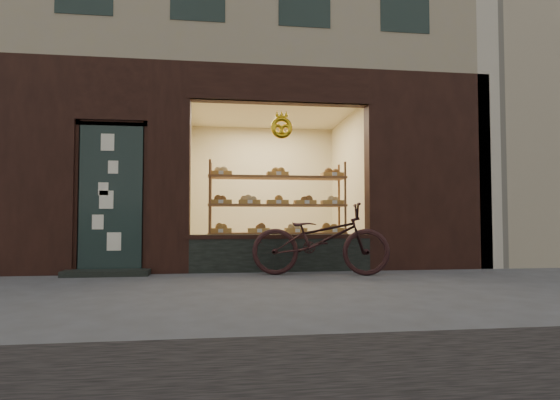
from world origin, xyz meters
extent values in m
plane|color=#464646|center=(0.00, 0.00, 0.00)|extent=(90.00, 90.00, 0.00)
cube|color=#262B28|center=(0.45, 2.12, 0.28)|extent=(2.70, 0.25, 0.55)
cube|color=#202F2E|center=(-2.00, 2.06, 1.10)|extent=(0.90, 0.04, 2.15)
cube|color=#262B28|center=(-2.00, 1.90, 0.04)|extent=(1.15, 0.35, 0.08)
torus|color=gold|center=(0.45, 2.02, 2.15)|extent=(0.33, 0.07, 0.33)
cube|color=brown|center=(0.45, 2.55, 0.05)|extent=(2.20, 0.45, 0.04)
cube|color=brown|center=(0.45, 2.55, 0.55)|extent=(2.20, 0.45, 0.03)
cube|color=brown|center=(0.45, 2.55, 1.00)|extent=(2.20, 0.45, 0.04)
cube|color=brown|center=(0.45, 2.55, 1.45)|extent=(2.20, 0.45, 0.04)
cylinder|color=brown|center=(-0.62, 2.35, 0.85)|extent=(0.04, 0.04, 1.70)
cylinder|color=brown|center=(1.52, 2.35, 0.85)|extent=(0.04, 0.04, 1.70)
cylinder|color=brown|center=(-0.62, 2.75, 0.85)|extent=(0.04, 0.04, 1.70)
cylinder|color=brown|center=(1.52, 2.75, 0.85)|extent=(0.04, 0.04, 1.70)
cube|color=#AD7C2F|center=(-0.45, 2.55, 0.60)|extent=(0.34, 0.24, 0.07)
sphere|color=#93601D|center=(-0.45, 2.55, 0.69)|extent=(0.11, 0.11, 0.11)
cube|color=silver|center=(-0.45, 2.36, 0.60)|extent=(0.07, 0.01, 0.05)
cube|color=#AD7C2F|center=(0.15, 2.55, 0.60)|extent=(0.34, 0.24, 0.07)
sphere|color=brown|center=(0.15, 2.55, 0.69)|extent=(0.11, 0.11, 0.11)
cube|color=silver|center=(0.15, 2.36, 0.60)|extent=(0.08, 0.01, 0.05)
cube|color=#AD7C2F|center=(0.75, 2.55, 0.60)|extent=(0.34, 0.24, 0.07)
sphere|color=tan|center=(0.75, 2.55, 0.69)|extent=(0.11, 0.11, 0.11)
cube|color=silver|center=(0.75, 2.36, 0.60)|extent=(0.07, 0.01, 0.05)
cube|color=#AD7C2F|center=(1.35, 2.55, 0.60)|extent=(0.34, 0.24, 0.07)
sphere|color=#93601D|center=(1.35, 2.55, 0.69)|extent=(0.11, 0.11, 0.11)
cube|color=silver|center=(1.35, 2.36, 0.60)|extent=(0.08, 0.01, 0.05)
cube|color=#AD7C2F|center=(-0.45, 2.55, 1.05)|extent=(0.34, 0.24, 0.07)
sphere|color=brown|center=(-0.45, 2.55, 1.14)|extent=(0.11, 0.11, 0.11)
cube|color=silver|center=(-0.45, 2.36, 1.05)|extent=(0.07, 0.01, 0.06)
cube|color=#AD7C2F|center=(0.00, 2.55, 1.05)|extent=(0.34, 0.24, 0.07)
sphere|color=tan|center=(0.00, 2.55, 1.14)|extent=(0.11, 0.11, 0.11)
cube|color=silver|center=(0.00, 2.36, 1.05)|extent=(0.07, 0.01, 0.06)
cube|color=#AD7C2F|center=(0.45, 2.55, 1.05)|extent=(0.34, 0.24, 0.07)
sphere|color=#93601D|center=(0.45, 2.55, 1.14)|extent=(0.11, 0.11, 0.11)
cube|color=silver|center=(0.45, 2.36, 1.05)|extent=(0.07, 0.01, 0.06)
cube|color=#AD7C2F|center=(0.90, 2.55, 1.05)|extent=(0.34, 0.24, 0.07)
sphere|color=brown|center=(0.90, 2.55, 1.14)|extent=(0.11, 0.11, 0.11)
cube|color=silver|center=(0.90, 2.36, 1.05)|extent=(0.07, 0.01, 0.06)
cube|color=#AD7C2F|center=(1.35, 2.55, 1.05)|extent=(0.34, 0.24, 0.07)
sphere|color=tan|center=(1.35, 2.55, 1.14)|extent=(0.11, 0.11, 0.11)
cube|color=silver|center=(1.35, 2.36, 1.05)|extent=(0.08, 0.01, 0.06)
cube|color=#AD7C2F|center=(-0.45, 2.55, 1.50)|extent=(0.34, 0.24, 0.07)
sphere|color=tan|center=(-0.45, 2.55, 1.59)|extent=(0.11, 0.11, 0.11)
cube|color=silver|center=(-0.45, 2.36, 1.50)|extent=(0.07, 0.01, 0.06)
cube|color=#AD7C2F|center=(0.45, 2.55, 1.50)|extent=(0.34, 0.24, 0.07)
sphere|color=#93601D|center=(0.45, 2.55, 1.59)|extent=(0.11, 0.11, 0.11)
cube|color=silver|center=(0.45, 2.36, 1.50)|extent=(0.07, 0.01, 0.06)
cube|color=#AD7C2F|center=(1.35, 2.55, 1.50)|extent=(0.34, 0.24, 0.07)
sphere|color=brown|center=(1.35, 2.55, 1.59)|extent=(0.11, 0.11, 0.11)
cube|color=silver|center=(1.35, 2.36, 1.50)|extent=(0.08, 0.01, 0.06)
imported|color=black|center=(0.94, 1.59, 0.50)|extent=(2.00, 1.01, 1.00)
camera|label=1|loc=(-0.39, -4.41, 0.79)|focal=28.00mm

